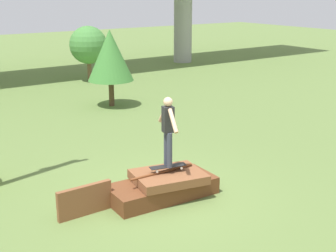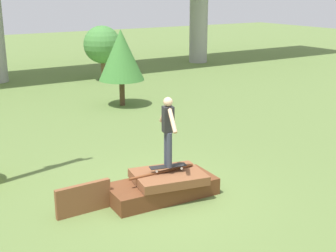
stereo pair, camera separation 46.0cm
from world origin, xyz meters
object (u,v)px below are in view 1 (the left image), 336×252
skateboard (168,166)px  tree_behind_right (88,45)px  skater (168,127)px  tree_behind_left (110,55)px

skateboard → tree_behind_right: tree_behind_right is taller
skater → tree_behind_left: size_ratio=0.52×
skater → tree_behind_left: bearing=70.0°
tree_behind_right → skateboard: bearing=-108.7°
tree_behind_left → tree_behind_right: (1.50, 5.05, -0.19)m
skateboard → tree_behind_left: bearing=70.0°
tree_behind_left → tree_behind_right: size_ratio=1.09×
skater → tree_behind_right: bearing=71.3°
skateboard → tree_behind_right: bearing=71.3°
tree_behind_left → skater: bearing=-110.0°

